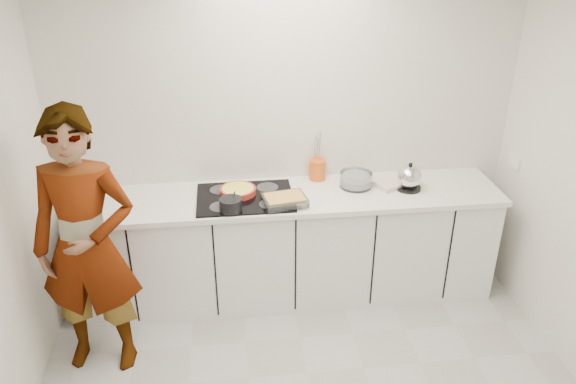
{
  "coord_description": "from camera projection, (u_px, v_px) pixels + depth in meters",
  "views": [
    {
      "loc": [
        -0.47,
        -2.5,
        2.84
      ],
      "look_at": [
        -0.05,
        1.05,
        1.05
      ],
      "focal_mm": 35.0,
      "sensor_mm": 36.0,
      "label": 1
    }
  ],
  "objects": [
    {
      "name": "mixing_bowl",
      "position": [
        356.0,
        180.0,
        4.37
      ],
      "size": [
        0.27,
        0.27,
        0.12
      ],
      "color": "silver",
      "rests_on": "countertop"
    },
    {
      "name": "wall_back",
      "position": [
        286.0,
        132.0,
        4.38
      ],
      "size": [
        3.6,
        0.0,
        2.6
      ],
      "primitive_type": "cube",
      "color": "silver",
      "rests_on": "ground"
    },
    {
      "name": "tart_dish",
      "position": [
        238.0,
        190.0,
        4.25
      ],
      "size": [
        0.31,
        0.31,
        0.04
      ],
      "color": "#AA2D1F",
      "rests_on": "hob"
    },
    {
      "name": "saucepan",
      "position": [
        231.0,
        204.0,
        4.0
      ],
      "size": [
        0.21,
        0.21,
        0.16
      ],
      "color": "black",
      "rests_on": "hob"
    },
    {
      "name": "tea_towel",
      "position": [
        391.0,
        184.0,
        4.39
      ],
      "size": [
        0.29,
        0.26,
        0.04
      ],
      "primitive_type": "cube",
      "rotation": [
        0.0,
        0.0,
        0.41
      ],
      "color": "white",
      "rests_on": "countertop"
    },
    {
      "name": "utensil_crock",
      "position": [
        317.0,
        169.0,
        4.48
      ],
      "size": [
        0.18,
        0.18,
        0.17
      ],
      "primitive_type": "cylinder",
      "rotation": [
        0.0,
        0.0,
        0.42
      ],
      "color": "#E15717",
      "rests_on": "countertop"
    },
    {
      "name": "kettle",
      "position": [
        409.0,
        178.0,
        4.32
      ],
      "size": [
        0.22,
        0.22,
        0.22
      ],
      "color": "black",
      "rests_on": "countertop"
    },
    {
      "name": "baking_dish",
      "position": [
        285.0,
        200.0,
        4.09
      ],
      "size": [
        0.34,
        0.27,
        0.06
      ],
      "color": "silver",
      "rests_on": "hob"
    },
    {
      "name": "hob",
      "position": [
        245.0,
        197.0,
        4.21
      ],
      "size": [
        0.72,
        0.54,
        0.01
      ],
      "primitive_type": "cube",
      "color": "black",
      "rests_on": "countertop"
    },
    {
      "name": "cook",
      "position": [
        87.0,
        247.0,
        3.58
      ],
      "size": [
        0.72,
        0.52,
        1.85
      ],
      "primitive_type": "imported",
      "rotation": [
        0.0,
        0.0,
        -0.12
      ],
      "color": "white",
      "rests_on": "floor"
    },
    {
      "name": "countertop",
      "position": [
        291.0,
        197.0,
        4.28
      ],
      "size": [
        3.24,
        0.64,
        0.04
      ],
      "primitive_type": "cube",
      "color": "white",
      "rests_on": "base_cabinets"
    },
    {
      "name": "base_cabinets",
      "position": [
        291.0,
        248.0,
        4.48
      ],
      "size": [
        3.2,
        0.58,
        0.87
      ],
      "primitive_type": "cube",
      "color": "white",
      "rests_on": "floor"
    }
  ]
}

